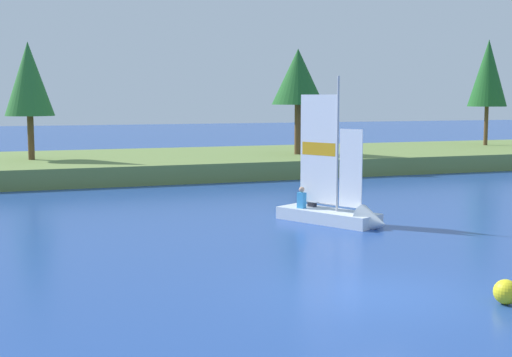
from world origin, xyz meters
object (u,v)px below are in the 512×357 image
at_px(shoreline_tree_centre, 488,73).
at_px(sailboat, 342,212).
at_px(channel_buoy, 506,292).
at_px(shoreline_tree_left, 29,79).
at_px(shoreline_tree_midleft, 298,77).

relative_size(shoreline_tree_centre, sailboat, 1.36).
relative_size(shoreline_tree_centre, channel_buoy, 13.94).
xyz_separation_m(shoreline_tree_left, shoreline_tree_centre, (30.85, 1.64, 0.72)).
distance_m(shoreline_tree_left, sailboat, 21.32).
xyz_separation_m(sailboat, channel_buoy, (-0.85, -9.59, -0.15)).
bearing_deg(sailboat, channel_buoy, -33.66).
xyz_separation_m(shoreline_tree_centre, sailboat, (-21.06, -19.93, -5.64)).
bearing_deg(shoreline_tree_left, shoreline_tree_midleft, -5.14).
bearing_deg(sailboat, shoreline_tree_midleft, 133.87).
distance_m(shoreline_tree_left, shoreline_tree_midleft, 15.19).
relative_size(sailboat, channel_buoy, 10.22).
bearing_deg(shoreline_tree_centre, shoreline_tree_left, -176.96).
height_order(shoreline_tree_left, channel_buoy, shoreline_tree_left).
distance_m(shoreline_tree_midleft, channel_buoy, 27.74).
bearing_deg(sailboat, shoreline_tree_left, 179.54).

